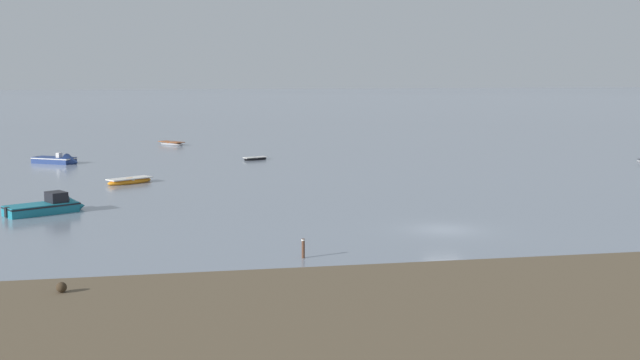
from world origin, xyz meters
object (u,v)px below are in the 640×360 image
object	(u,v)px
rowboat_moored_2	(172,144)
motorboat_moored_1	(53,208)
mooring_post_left	(303,249)
rowboat_moored_3	(130,181)
rowboat_moored_1	(255,159)
motorboat_moored_0	(60,161)

from	to	relation	value
rowboat_moored_2	motorboat_moored_1	distance (m)	54.70
mooring_post_left	rowboat_moored_2	bearing A→B (deg)	95.33
motorboat_moored_1	mooring_post_left	distance (m)	24.16
motorboat_moored_1	mooring_post_left	xyz separation A→B (m)	(15.94, -18.16, 0.20)
rowboat_moored_2	rowboat_moored_3	world-z (taller)	rowboat_moored_3
rowboat_moored_3	rowboat_moored_1	bearing A→B (deg)	17.74
rowboat_moored_3	mooring_post_left	bearing A→B (deg)	-105.84
motorboat_moored_0	rowboat_moored_3	bearing A→B (deg)	-33.81
motorboat_moored_0	rowboat_moored_1	xyz separation A→B (m)	(22.25, -0.40, -0.13)
rowboat_moored_3	mooring_post_left	world-z (taller)	mooring_post_left
rowboat_moored_2	mooring_post_left	distance (m)	72.38
motorboat_moored_0	rowboat_moored_2	world-z (taller)	motorboat_moored_0
rowboat_moored_2	rowboat_moored_3	size ratio (longest dim) A/B	0.94
motorboat_moored_0	rowboat_moored_2	distance (m)	24.43
rowboat_moored_1	mooring_post_left	xyz separation A→B (m)	(-2.85, -50.78, 0.41)
rowboat_moored_1	rowboat_moored_3	world-z (taller)	rowboat_moored_3
rowboat_moored_2	rowboat_moored_3	xyz separation A→B (m)	(-4.25, -38.91, 0.01)
motorboat_moored_0	rowboat_moored_3	world-z (taller)	motorboat_moored_0
rowboat_moored_1	mooring_post_left	distance (m)	50.86
rowboat_moored_3	mooring_post_left	size ratio (longest dim) A/B	3.80
rowboat_moored_1	motorboat_moored_1	size ratio (longest dim) A/B	0.52
rowboat_moored_1	mooring_post_left	world-z (taller)	mooring_post_left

